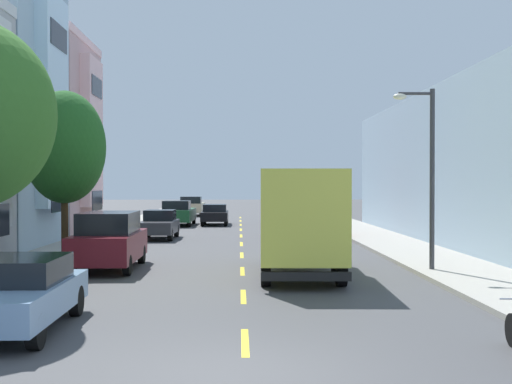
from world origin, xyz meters
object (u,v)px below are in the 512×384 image
at_px(street_tree_second, 65,147).
at_px(parked_hatchback_charcoal, 159,224).
at_px(parked_suv_white, 303,211).
at_px(delivery_box_truck, 299,216).
at_px(parked_wagon_red, 321,222).
at_px(parked_sedan_sky, 18,293).
at_px(parked_pickup_forest, 178,214).
at_px(street_lamp, 427,163).
at_px(parked_suv_burgundy, 109,240).
at_px(parked_suv_teal, 299,208).
at_px(moving_black_sedan, 215,214).
at_px(parked_pickup_champagne, 192,206).

bearing_deg(street_tree_second, parked_hatchback_charcoal, 78.90).
bearing_deg(parked_suv_white, delivery_box_truck, -95.60).
height_order(parked_wagon_red, parked_sedan_sky, parked_wagon_red).
xyz_separation_m(parked_suv_white, parked_sedan_sky, (-8.69, -32.67, -0.24)).
bearing_deg(parked_pickup_forest, street_tree_second, -95.50).
height_order(street_lamp, parked_suv_burgundy, street_lamp).
bearing_deg(parked_suv_teal, street_lamp, -87.22).
height_order(parked_suv_teal, parked_sedan_sky, parked_suv_teal).
distance_m(street_tree_second, parked_sedan_sky, 11.86).
height_order(street_tree_second, parked_sedan_sky, street_tree_second).
bearing_deg(parked_wagon_red, delivery_box_truck, -99.41).
xyz_separation_m(parked_suv_white, moving_black_sedan, (-6.03, 1.28, -0.24)).
bearing_deg(parked_sedan_sky, delivery_box_truck, 51.44).
bearing_deg(parked_pickup_forest, parked_sedan_sky, -90.30).
relative_size(street_lamp, parked_suv_burgundy, 1.20).
bearing_deg(parked_suv_burgundy, parked_suv_white, 69.36).
bearing_deg(parked_pickup_champagne, parked_suv_burgundy, -90.28).
xyz_separation_m(parked_suv_teal, parked_sedan_sky, (-8.92, -38.43, -0.24)).
bearing_deg(parked_pickup_forest, moving_black_sedan, 17.48).
distance_m(street_lamp, parked_suv_white, 24.65).
xyz_separation_m(parked_suv_teal, moving_black_sedan, (-6.26, -4.49, -0.24)).
bearing_deg(street_lamp, parked_pickup_forest, 112.26).
bearing_deg(parked_suv_burgundy, parked_hatchback_charcoal, 89.01).
relative_size(parked_sedan_sky, moving_black_sedan, 1.00).
bearing_deg(moving_black_sedan, parked_wagon_red, -60.56).
xyz_separation_m(delivery_box_truck, parked_suv_burgundy, (-6.29, 1.67, -0.89)).
relative_size(delivery_box_truck, parked_suv_white, 1.53).
bearing_deg(parked_sedan_sky, parked_suv_burgundy, 90.22).
relative_size(parked_suv_burgundy, parked_suv_teal, 0.99).
xyz_separation_m(parked_wagon_red, parked_pickup_forest, (-8.61, 10.07, 0.02)).
relative_size(parked_pickup_champagne, parked_suv_teal, 1.10).
bearing_deg(parked_hatchback_charcoal, street_lamp, -53.46).
relative_size(parked_hatchback_charcoal, parked_pickup_forest, 0.76).
distance_m(parked_suv_white, parked_hatchback_charcoal, 13.66).
xyz_separation_m(parked_suv_burgundy, parked_suv_white, (8.72, 23.15, 0.00)).
relative_size(parked_sedan_sky, parked_pickup_forest, 0.85).
xyz_separation_m(delivery_box_truck, parked_pickup_forest, (-6.08, 25.32, -1.05)).
bearing_deg(parked_suv_teal, parked_suv_burgundy, -107.20).
bearing_deg(parked_pickup_forest, parked_pickup_champagne, 90.11).
xyz_separation_m(parked_suv_burgundy, parked_suv_teal, (8.95, 28.92, 0.00)).
distance_m(parked_suv_teal, parked_pickup_forest, 10.21).
height_order(parked_hatchback_charcoal, parked_sedan_sky, parked_hatchback_charcoal).
relative_size(parked_suv_burgundy, parked_suv_white, 0.99).
distance_m(parked_wagon_red, moving_black_sedan, 12.46).
xyz_separation_m(street_lamp, parked_suv_teal, (-1.47, 30.22, -2.57)).
distance_m(parked_pickup_forest, moving_black_sedan, 2.61).
height_order(delivery_box_truck, parked_suv_white, delivery_box_truck).
xyz_separation_m(parked_sedan_sky, moving_black_sedan, (2.66, 33.94, 0.00)).
bearing_deg(parked_sedan_sky, moving_black_sedan, 85.52).
relative_size(street_lamp, parked_suv_teal, 1.19).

